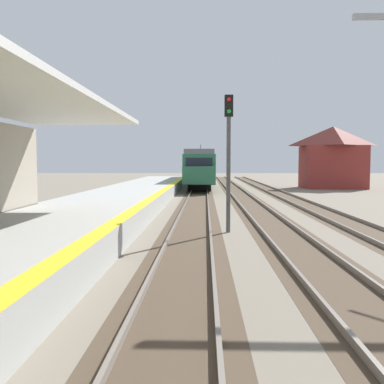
# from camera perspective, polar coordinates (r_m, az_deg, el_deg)

# --- Properties ---
(station_platform) EXTENTS (5.00, 80.00, 0.91)m
(station_platform) POSITION_cam_1_polar(r_m,az_deg,el_deg) (16.75, -15.39, -3.86)
(station_platform) COLOR #A8A8A3
(station_platform) RESTS_ON ground
(track_pair_nearest_platform) EXTENTS (2.34, 120.00, 0.16)m
(track_pair_nearest_platform) POSITION_cam_1_polar(r_m,az_deg,el_deg) (20.04, 0.23, -3.62)
(track_pair_nearest_platform) COLOR #4C3D2D
(track_pair_nearest_platform) RESTS_ON ground
(track_pair_middle) EXTENTS (2.34, 120.00, 0.16)m
(track_pair_middle) POSITION_cam_1_polar(r_m,az_deg,el_deg) (20.24, 9.92, -3.60)
(track_pair_middle) COLOR #4C3D2D
(track_pair_middle) RESTS_ON ground
(track_pair_far_side) EXTENTS (2.34, 120.00, 0.16)m
(track_pair_far_side) POSITION_cam_1_polar(r_m,az_deg,el_deg) (21.00, 19.16, -3.49)
(track_pair_far_side) COLOR #4C3D2D
(track_pair_far_side) RESTS_ON ground
(approaching_train) EXTENTS (2.93, 19.60, 4.76)m
(approaching_train) POSITION_cam_1_polar(r_m,az_deg,el_deg) (46.18, 1.09, 3.29)
(approaching_train) COLOR #286647
(approaching_train) RESTS_ON ground
(rail_signal_post) EXTENTS (0.32, 0.34, 5.20)m
(rail_signal_post) POSITION_cam_1_polar(r_m,az_deg,el_deg) (16.50, 4.84, 5.70)
(rail_signal_post) COLOR #4C4C4C
(rail_signal_post) RESTS_ON ground
(distant_trackside_house) EXTENTS (6.60, 5.28, 6.40)m
(distant_trackside_house) POSITION_cam_1_polar(r_m,az_deg,el_deg) (47.38, 18.03, 4.52)
(distant_trackside_house) COLOR maroon
(distant_trackside_house) RESTS_ON ground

